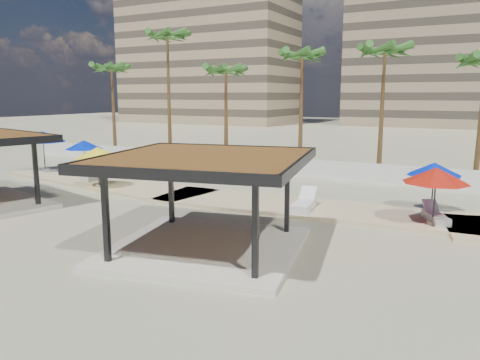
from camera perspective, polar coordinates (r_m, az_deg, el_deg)
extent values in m
plane|color=tan|center=(18.09, -5.63, -7.59)|extent=(200.00, 200.00, 0.00)
cube|color=#C6B284|center=(31.18, -16.34, -0.24)|extent=(16.40, 6.19, 0.24)
cube|color=#C6B284|center=(23.25, 8.22, -3.44)|extent=(16.24, 5.11, 0.24)
cube|color=silver|center=(32.14, 10.44, 1.29)|extent=(56.00, 0.30, 1.20)
cube|color=#937F60|center=(97.59, -3.99, 15.85)|extent=(34.00, 16.00, 30.00)
cube|color=#847259|center=(92.81, 25.53, 14.57)|extent=(38.00, 16.00, 28.00)
cube|color=beige|center=(17.19, -4.15, -8.19)|extent=(7.77, 7.77, 0.20)
cube|color=black|center=(15.68, -16.04, -4.33)|extent=(0.21, 0.21, 2.98)
cube|color=black|center=(19.94, -8.40, -0.95)|extent=(0.21, 0.21, 2.98)
cube|color=black|center=(13.73, 1.88, -6.00)|extent=(0.21, 0.21, 2.98)
cube|color=black|center=(18.44, 5.78, -1.81)|extent=(0.21, 0.21, 2.98)
cube|color=brown|center=(16.45, -4.30, 2.52)|extent=(8.00, 8.00, 0.28)
cube|color=black|center=(13.38, -9.42, 0.61)|extent=(6.74, 1.52, 0.34)
cube|color=black|center=(19.63, -0.80, 3.81)|extent=(6.74, 1.52, 0.34)
cube|color=black|center=(17.92, -14.48, 2.86)|extent=(1.52, 6.74, 0.34)
cube|color=black|center=(15.59, 7.42, 2.02)|extent=(1.52, 6.74, 0.34)
cube|color=black|center=(25.06, -23.61, 0.77)|extent=(0.23, 0.23, 3.12)
cube|color=black|center=(27.61, -24.36, 5.10)|extent=(7.00, 1.82, 0.35)
cylinder|color=beige|center=(36.54, -22.65, 1.17)|extent=(0.55, 0.55, 0.13)
cylinder|color=#262628|center=(36.37, -22.78, 3.13)|extent=(0.08, 0.08, 2.64)
cone|color=#001DB8|center=(36.27, -22.91, 4.91)|extent=(4.24, 4.24, 0.77)
cylinder|color=beige|center=(29.02, -16.77, -0.68)|extent=(0.46, 0.46, 0.11)
cylinder|color=#262628|center=(28.84, -16.88, 1.36)|extent=(0.06, 0.06, 2.20)
cone|color=yellow|center=(28.72, -16.98, 3.23)|extent=(3.24, 3.24, 0.64)
cylinder|color=beige|center=(21.37, 22.42, -4.87)|extent=(0.47, 0.47, 0.11)
cylinder|color=#262628|center=(21.13, 22.62, -2.05)|extent=(0.07, 0.07, 2.27)
cone|color=#A6190C|center=(20.96, 22.81, 0.55)|extent=(2.95, 2.95, 0.66)
cylinder|color=beige|center=(24.15, 22.29, -3.18)|extent=(0.44, 0.44, 0.10)
cylinder|color=#262628|center=(23.95, 22.45, -0.87)|extent=(0.06, 0.06, 2.09)
cone|color=#001DB8|center=(23.80, 22.60, 1.25)|extent=(3.33, 3.33, 0.61)
cylinder|color=beige|center=(34.68, -18.33, 0.98)|extent=(0.44, 0.44, 0.11)
cylinder|color=#262628|center=(34.54, -18.42, 2.62)|extent=(0.06, 0.06, 2.11)
cone|color=#001DB8|center=(34.44, -18.51, 4.11)|extent=(2.67, 2.67, 0.61)
cube|color=silver|center=(31.60, -17.43, 0.30)|extent=(0.92, 1.96, 0.26)
cube|color=silver|center=(31.57, -17.44, 0.59)|extent=(0.92, 1.96, 0.06)
cube|color=silver|center=(32.12, -16.67, 1.20)|extent=(0.71, 0.73, 0.48)
cube|color=silver|center=(22.43, 7.76, -3.20)|extent=(1.11, 2.38, 0.32)
cube|color=silver|center=(22.39, 7.77, -2.71)|extent=(1.11, 2.38, 0.07)
cube|color=silver|center=(23.18, 8.28, -1.58)|extent=(0.86, 0.89, 0.58)
cube|color=silver|center=(21.93, 22.76, -4.32)|extent=(1.38, 1.99, 0.26)
cube|color=silver|center=(21.89, 22.79, -3.91)|extent=(1.38, 1.99, 0.06)
cube|color=silver|center=(22.51, 22.23, -2.90)|extent=(0.84, 0.85, 0.48)
cone|color=brown|center=(44.74, -15.16, 8.05)|extent=(0.36, 0.36, 8.10)
ellipsoid|color=#2C5E21|center=(44.78, -15.39, 12.91)|extent=(3.00, 3.00, 1.80)
cone|color=brown|center=(41.16, -8.67, 9.87)|extent=(0.36, 0.36, 10.62)
ellipsoid|color=#2C5E21|center=(41.44, -8.87, 16.89)|extent=(3.00, 3.00, 1.80)
cone|color=brown|center=(37.39, -1.72, 7.64)|extent=(0.36, 0.36, 7.60)
ellipsoid|color=#2C5E21|center=(37.39, -1.75, 13.08)|extent=(3.00, 3.00, 1.80)
cone|color=brown|center=(35.51, 7.44, 8.23)|extent=(0.36, 0.36, 8.61)
ellipsoid|color=#2C5E21|center=(35.60, 7.60, 14.76)|extent=(3.00, 3.00, 1.80)
cone|color=brown|center=(33.35, 16.89, 7.76)|extent=(0.36, 0.36, 8.63)
ellipsoid|color=#2C5E21|center=(33.44, 17.27, 14.73)|extent=(3.00, 3.00, 1.80)
cone|color=brown|center=(32.90, 27.26, 6.31)|extent=(0.36, 0.36, 7.80)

